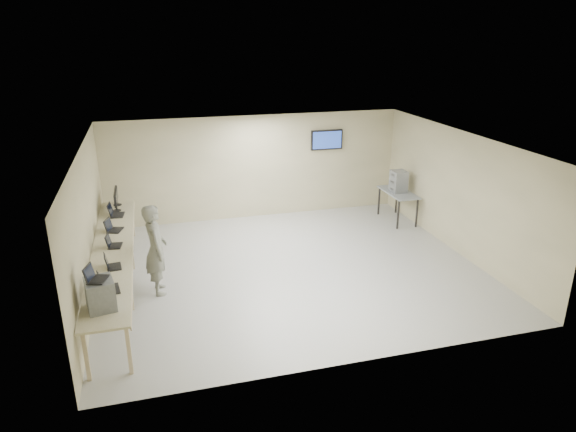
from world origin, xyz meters
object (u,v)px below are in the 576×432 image
object	(u,v)px
workbench	(114,252)
soldier	(156,249)
equipment_box	(100,294)
side_table	(398,194)

from	to	relation	value
workbench	soldier	distance (m)	0.86
equipment_box	soldier	world-z (taller)	soldier
soldier	side_table	distance (m)	6.83
workbench	equipment_box	xyz separation A→B (m)	(-0.06, -2.35, 0.31)
workbench	soldier	size ratio (longest dim) A/B	3.30
equipment_box	soldier	xyz separation A→B (m)	(0.86, 2.05, -0.23)
equipment_box	soldier	distance (m)	2.24
workbench	side_table	xyz separation A→B (m)	(7.19, 2.12, -0.08)
equipment_box	side_table	xyz separation A→B (m)	(7.25, 4.47, -0.39)
workbench	equipment_box	world-z (taller)	equipment_box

